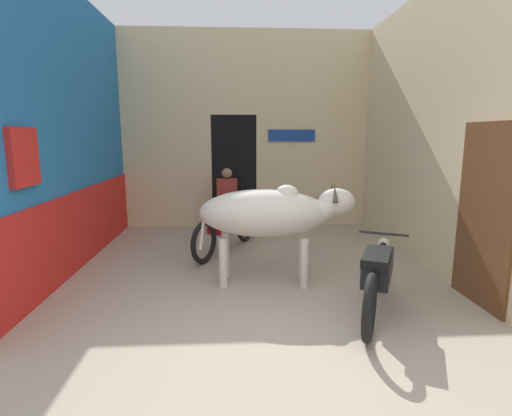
{
  "coord_description": "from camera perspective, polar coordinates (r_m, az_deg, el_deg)",
  "views": [
    {
      "loc": [
        -0.29,
        -3.34,
        1.95
      ],
      "look_at": [
        0.04,
        2.34,
        0.91
      ],
      "focal_mm": 28.0,
      "sensor_mm": 36.0,
      "label": 1
    }
  ],
  "objects": [
    {
      "name": "ground_plane",
      "position": [
        3.88,
        1.47,
        -19.82
      ],
      "size": [
        30.0,
        30.0,
        0.0
      ],
      "primitive_type": "plane",
      "color": "tan"
    },
    {
      "name": "cow",
      "position": [
        5.21,
        2.12,
        -0.8
      ],
      "size": [
        2.06,
        0.78,
        1.36
      ],
      "color": "beige",
      "rests_on": "ground_plane"
    },
    {
      "name": "shopkeeper_seated",
      "position": [
        8.09,
        -4.14,
        1.34
      ],
      "size": [
        0.41,
        0.33,
        1.3
      ],
      "color": "#282833",
      "rests_on": "ground_plane"
    },
    {
      "name": "motorcycle_near",
      "position": [
        4.68,
        16.99,
        -8.82
      ],
      "size": [
        1.0,
        1.93,
        0.78
      ],
      "color": "black",
      "rests_on": "ground_plane"
    },
    {
      "name": "motorcycle_far",
      "position": [
        6.75,
        -4.22,
        -2.52
      ],
      "size": [
        1.07,
        1.89,
        0.78
      ],
      "color": "black",
      "rests_on": "ground_plane"
    },
    {
      "name": "wall_left_shopfront",
      "position": [
        6.39,
        -25.62,
        9.59
      ],
      "size": [
        0.25,
        5.2,
        4.08
      ],
      "color": "#236BAD",
      "rests_on": "ground_plane"
    },
    {
      "name": "wall_back_with_doorway",
      "position": [
        8.77,
        -2.0,
        9.28
      ],
      "size": [
        5.17,
        0.93,
        4.08
      ],
      "color": "beige",
      "rests_on": "ground_plane"
    },
    {
      "name": "plastic_stool",
      "position": [
        8.19,
        -5.93,
        -1.66
      ],
      "size": [
        0.35,
        0.35,
        0.47
      ],
      "color": "red",
      "rests_on": "ground_plane"
    },
    {
      "name": "wall_right_with_door",
      "position": [
        6.6,
        23.68,
        10.08
      ],
      "size": [
        0.22,
        5.2,
        4.08
      ],
      "color": "beige",
      "rests_on": "ground_plane"
    }
  ]
}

